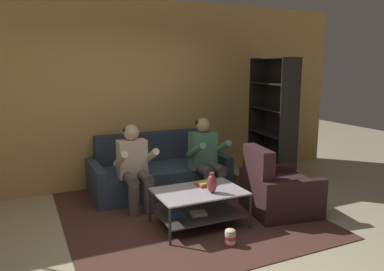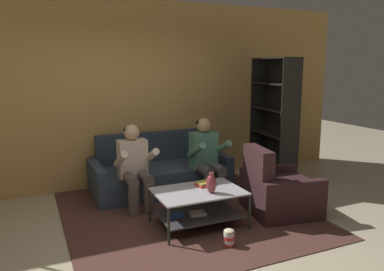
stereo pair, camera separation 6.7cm
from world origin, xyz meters
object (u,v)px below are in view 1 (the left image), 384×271
Objects in this scene: armchair at (278,191)px; popcorn_tub at (230,238)px; person_seated_left at (135,164)px; coffee_table at (198,203)px; couch at (159,173)px; book_stack at (205,184)px; vase at (212,183)px; bookshelf at (272,132)px; person_seated_right at (206,155)px.

popcorn_tub is at bearing -151.88° from armchair.
coffee_table is (0.51, -0.89, -0.32)m from person_seated_left.
couch is 8.51× the size of book_stack.
popcorn_tub is at bearing -93.26° from vase.
person_seated_left is 2.43m from bookshelf.
vase is 0.25× the size of armchair.
person_seated_right reaches higher than vase.
armchair is (0.96, -0.20, -0.18)m from book_stack.
person_seated_right is at bearing 58.03° from coffee_table.
vase is at bearing -49.67° from coffee_table.
bookshelf is at bearing 10.37° from person_seated_right.
person_seated_right is at bearing 62.28° from book_stack.
bookshelf is 1.51m from armchair.
armchair is (1.64, -0.93, -0.33)m from person_seated_left.
coffee_table is at bearing -138.12° from book_stack.
coffee_table is at bearing 97.77° from popcorn_tub.
vase reaches higher than popcorn_tub.
vase is at bearing -175.45° from armchair.
person_seated_left is at bearing 121.52° from vase.
armchair is 1.19m from popcorn_tub.
vase is 2.21m from bookshelf.
vase is at bearing -101.43° from book_stack.
vase is 0.66m from popcorn_tub.
book_stack is 0.99m from armchair.
couch reaches higher than book_stack.
armchair is at bearing -2.47° from coffee_table.
popcorn_tub is (-0.47, -1.49, -0.53)m from person_seated_right.
person_seated_left is at bearing 132.63° from book_stack.
person_seated_left is 1.01m from book_stack.
book_stack is at bearing 78.57° from vase.
bookshelf is (1.73, 0.99, 0.36)m from book_stack.
bookshelf reaches higher than vase.
vase is (0.62, -1.01, -0.05)m from person_seated_left.
coffee_table is 0.31m from vase.
book_stack is (0.06, 0.28, -0.09)m from vase.
couch is at bearing 91.73° from popcorn_tub.
person_seated_left is 1.09× the size of coffee_table.
couch is at bearing 170.64° from bookshelf.
popcorn_tub is at bearing -96.31° from book_stack.
person_seated_right is 1.11m from vase.
couch is 0.84m from person_seated_left.
person_seated_right is 1.12× the size of coffee_table.
popcorn_tub is at bearing -68.22° from person_seated_left.
armchair reaches higher than book_stack.
book_stack is (0.17, 0.15, 0.17)m from coffee_table.
book_stack is 2.02m from bookshelf.
armchair is at bearing -123.22° from bookshelf.
bookshelf reaches higher than book_stack.
popcorn_tub is (-1.04, -0.56, -0.19)m from armchair.
person_seated_left reaches higher than coffee_table.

